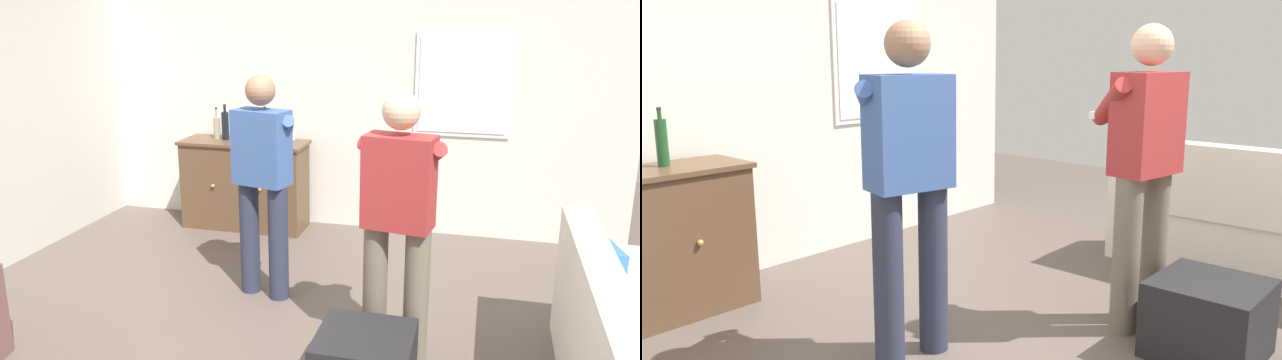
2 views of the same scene
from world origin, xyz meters
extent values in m
plane|color=brown|center=(0.00, 0.00, 0.00)|extent=(10.40, 10.40, 0.00)
cube|color=silver|center=(0.00, 2.66, 1.40)|extent=(5.20, 0.12, 2.80)
cube|color=silver|center=(1.04, 2.60, 1.46)|extent=(0.88, 0.02, 0.96)
cube|color=white|center=(1.04, 2.59, 1.46)|extent=(0.80, 0.03, 0.88)
cube|color=silver|center=(1.87, -0.26, 0.67)|extent=(0.18, 1.96, 0.50)
cube|color=silver|center=(2.07, 0.80, 0.32)|extent=(0.55, 0.18, 0.64)
cube|color=#386BB7|center=(2.00, 0.47, 0.60)|extent=(0.22, 0.42, 0.36)
cube|color=brown|center=(-1.02, 2.30, 0.43)|extent=(1.22, 0.44, 0.85)
cube|color=brown|center=(-1.02, 2.30, 0.87)|extent=(1.26, 0.48, 0.03)
sphere|color=#B79338|center=(-1.26, 2.06, 0.47)|extent=(0.04, 0.04, 0.04)
sphere|color=#B79338|center=(-0.78, 2.06, 0.47)|extent=(0.04, 0.04, 0.04)
cylinder|color=#1E4C23|center=(-0.81, 2.35, 1.02)|extent=(0.07, 0.07, 0.27)
cylinder|color=#1E4C23|center=(-0.81, 2.35, 1.18)|extent=(0.02, 0.02, 0.05)
cylinder|color=#262626|center=(-0.81, 2.35, 1.22)|extent=(0.03, 0.03, 0.02)
cylinder|color=black|center=(-1.22, 2.32, 1.02)|extent=(0.07, 0.07, 0.28)
cylinder|color=black|center=(-1.22, 2.32, 1.19)|extent=(0.03, 0.03, 0.06)
cylinder|color=#262626|center=(-1.22, 2.32, 1.23)|extent=(0.03, 0.03, 0.02)
cylinder|color=gray|center=(-1.33, 2.35, 0.99)|extent=(0.07, 0.07, 0.21)
cylinder|color=gray|center=(-1.33, 2.35, 1.14)|extent=(0.02, 0.02, 0.09)
cylinder|color=#262626|center=(-1.33, 2.35, 1.19)|extent=(0.02, 0.02, 0.02)
cylinder|color=#282D42|center=(-0.41, 0.88, 0.44)|extent=(0.15, 0.15, 0.88)
cylinder|color=#282D42|center=(-0.16, 0.82, 0.44)|extent=(0.15, 0.15, 0.88)
cube|color=#385693|center=(-0.29, 0.85, 1.16)|extent=(0.44, 0.31, 0.55)
sphere|color=#8C664C|center=(-0.29, 0.85, 1.57)|extent=(0.22, 0.22, 0.22)
cylinder|color=#385693|center=(-0.36, 1.03, 1.27)|extent=(0.39, 0.35, 0.29)
cylinder|color=#385693|center=(-0.14, 0.98, 1.27)|extent=(0.25, 0.44, 0.29)
cube|color=white|center=(-0.21, 1.16, 1.18)|extent=(0.16, 0.07, 0.04)
cylinder|color=#6B6051|center=(0.69, 0.17, 0.44)|extent=(0.15, 0.15, 0.88)
cylinder|color=#6B6051|center=(0.95, 0.13, 0.44)|extent=(0.15, 0.15, 0.88)
cube|color=#9E2D2D|center=(0.82, 0.15, 1.16)|extent=(0.43, 0.28, 0.55)
sphere|color=#D8AD8C|center=(0.82, 0.15, 1.57)|extent=(0.22, 0.22, 0.22)
cylinder|color=#9E2D2D|center=(0.73, 0.33, 1.27)|extent=(0.37, 0.37, 0.29)
cylinder|color=#9E2D2D|center=(0.96, 0.29, 1.27)|extent=(0.28, 0.43, 0.29)
cube|color=white|center=(0.87, 0.47, 1.18)|extent=(0.15, 0.06, 0.04)
camera|label=1|loc=(1.29, -3.31, 2.10)|focal=35.00mm
camera|label=2|loc=(-2.35, -1.30, 1.53)|focal=35.00mm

